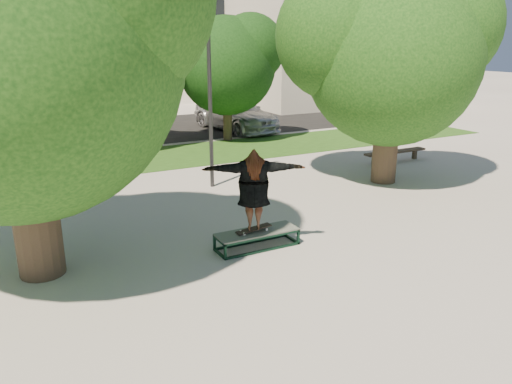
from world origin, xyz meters
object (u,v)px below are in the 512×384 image
lamppost (210,81)px  car_grey (63,123)px  bench (395,152)px  grind_box (257,239)px  tree_right (389,47)px  car_dark (34,130)px  car_silver_b (235,114)px  tree_left (4,32)px

lamppost → car_grey: 10.50m
lamppost → bench: size_ratio=2.30×
grind_box → tree_right: bearing=26.0°
car_dark → car_silver_b: size_ratio=0.87×
car_silver_b → car_grey: bearing=165.0°
tree_right → car_silver_b: (0.08, 10.77, -3.30)m
grind_box → bench: (8.21, 4.68, 0.15)m
lamppost → tree_right: bearing=-21.3°
tree_left → car_silver_b: 16.79m
lamppost → bench: (7.23, -0.11, -2.81)m
tree_right → car_dark: 14.29m
car_dark → bench: bearing=-48.6°
lamppost → car_grey: lamppost is taller
tree_left → car_silver_b: tree_left is taller
tree_left → car_silver_b: size_ratio=1.30×
tree_right → car_silver_b: size_ratio=1.19×
bench → car_grey: size_ratio=0.48×
car_grey → lamppost: bearing=-73.6°
car_silver_b → tree_right: bearing=-98.8°
car_grey → car_silver_b: size_ratio=1.02×
tree_left → car_grey: 14.35m
tree_left → car_dark: size_ratio=1.49×
bench → car_silver_b: bearing=104.0°
tree_left → car_grey: size_ratio=1.27×
grind_box → tree_left: bearing=168.4°
tree_left → tree_right: size_ratio=1.09×
bench → car_dark: (-11.48, 8.65, 0.44)m
tree_left → car_dark: 13.00m
bench → car_silver_b: 9.25m
tree_right → grind_box: size_ratio=3.62×
grind_box → car_grey: size_ratio=0.32×
car_dark → grind_box: bearing=-87.9°
tree_right → car_dark: tree_right is taller
tree_right → car_silver_b: 11.27m
tree_left → tree_right: bearing=11.0°
tree_right → car_dark: size_ratio=1.36×
car_dark → car_silver_b: bearing=-9.6°
tree_right → car_grey: tree_right is taller
car_silver_b → grind_box: bearing=-122.1°
car_dark → tree_left: bearing=-106.4°
tree_left → lamppost: (5.29, 3.91, -1.27)m
tree_right → car_dark: (-9.16, 10.45, -3.31)m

